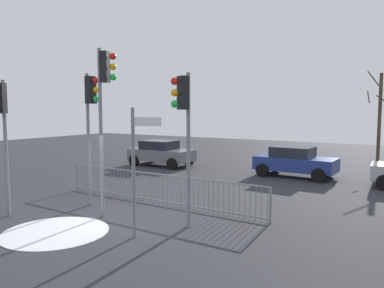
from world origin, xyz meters
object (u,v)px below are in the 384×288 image
object	(u,v)px
traffic_light_mid_left	(91,109)
car_blue_near	(295,161)
direction_sign_post	(136,166)
bare_tree_left	(379,116)
traffic_light_rear_left	(105,95)
traffic_light_foreground_right	(1,117)
car_grey_mid	(161,153)
traffic_light_foreground_left	(183,115)

from	to	relation	value
traffic_light_mid_left	car_blue_near	xyz separation A→B (m)	(4.26, 9.09, -2.51)
direction_sign_post	bare_tree_left	xyz separation A→B (m)	(3.93, 18.30, 1.03)
traffic_light_rear_left	traffic_light_foreground_right	size ratio (longest dim) A/B	1.22
traffic_light_mid_left	car_grey_mid	bearing A→B (deg)	-157.39
traffic_light_foreground_right	bare_tree_left	size ratio (longest dim) A/B	0.74
direction_sign_post	traffic_light_rear_left	bearing A→B (deg)	135.88
car_blue_near	bare_tree_left	bearing A→B (deg)	70.86
traffic_light_foreground_right	car_grey_mid	bearing A→B (deg)	-101.74
traffic_light_foreground_left	bare_tree_left	distance (m)	17.33
car_grey_mid	car_blue_near	xyz separation A→B (m)	(7.72, 0.49, 0.00)
traffic_light_foreground_left	car_blue_near	world-z (taller)	traffic_light_foreground_left
traffic_light_rear_left	traffic_light_foreground_right	world-z (taller)	traffic_light_rear_left
car_grey_mid	bare_tree_left	distance (m)	13.54
traffic_light_mid_left	car_blue_near	size ratio (longest dim) A/B	1.16
traffic_light_foreground_left	traffic_light_foreground_right	bearing A→B (deg)	52.41
traffic_light_foreground_right	car_blue_near	world-z (taller)	traffic_light_foreground_right
traffic_light_foreground_left	car_grey_mid	world-z (taller)	traffic_light_foreground_left
bare_tree_left	car_blue_near	bearing A→B (deg)	-111.48
direction_sign_post	traffic_light_foreground_right	bearing A→B (deg)	170.29
traffic_light_mid_left	bare_tree_left	bearing A→B (deg)	157.25
traffic_light_rear_left	direction_sign_post	size ratio (longest dim) A/B	1.53
direction_sign_post	car_blue_near	distance (m)	10.85
traffic_light_foreground_left	direction_sign_post	bearing A→B (deg)	96.26
traffic_light_foreground_left	direction_sign_post	distance (m)	1.92
traffic_light_foreground_left	car_grey_mid	xyz separation A→B (m)	(-7.36, 8.97, -2.36)
traffic_light_foreground_left	car_blue_near	xyz separation A→B (m)	(0.35, 9.45, -2.36)
car_grey_mid	direction_sign_post	bearing A→B (deg)	-56.75
car_blue_near	car_grey_mid	bearing A→B (deg)	-174.05
traffic_light_foreground_right	traffic_light_foreground_left	bearing A→B (deg)	178.12
traffic_light_rear_left	car_grey_mid	xyz separation A→B (m)	(-4.82, 9.34, -2.94)
bare_tree_left	traffic_light_foreground_left	bearing A→B (deg)	-101.06
traffic_light_mid_left	car_blue_near	world-z (taller)	traffic_light_mid_left
traffic_light_rear_left	direction_sign_post	world-z (taller)	traffic_light_rear_left
car_grey_mid	traffic_light_foreground_right	bearing A→B (deg)	-78.70
traffic_light_foreground_left	bare_tree_left	world-z (taller)	bare_tree_left
traffic_light_rear_left	bare_tree_left	distance (m)	18.36
direction_sign_post	car_blue_near	bearing A→B (deg)	66.42
traffic_light_mid_left	bare_tree_left	distance (m)	18.15
traffic_light_foreground_right	bare_tree_left	bearing A→B (deg)	-137.17
traffic_light_foreground_left	bare_tree_left	bearing A→B (deg)	-69.92
traffic_light_mid_left	direction_sign_post	bearing A→B (deg)	64.02
traffic_light_foreground_right	traffic_light_mid_left	bearing A→B (deg)	-140.77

